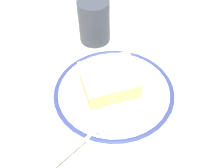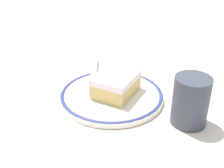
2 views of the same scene
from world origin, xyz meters
The scene contains 6 objects.
ground_plane centered at (0.00, 0.00, 0.00)m, with size 2.40×2.40×0.00m, color #B7B2A8.
placemat centered at (0.00, 0.00, 0.00)m, with size 0.51×0.42×0.00m, color beige.
plate centered at (0.00, 0.00, 0.01)m, with size 0.21×0.21×0.01m.
cake_slice centered at (0.01, 0.01, 0.03)m, with size 0.07×0.09×0.04m.
spoon centered at (-0.07, 0.06, 0.02)m, with size 0.07×0.13×0.01m.
cup centered at (0.16, -0.01, 0.04)m, with size 0.06×0.06×0.09m.
Camera 2 is at (0.24, -0.46, 0.32)m, focal length 47.30 mm.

